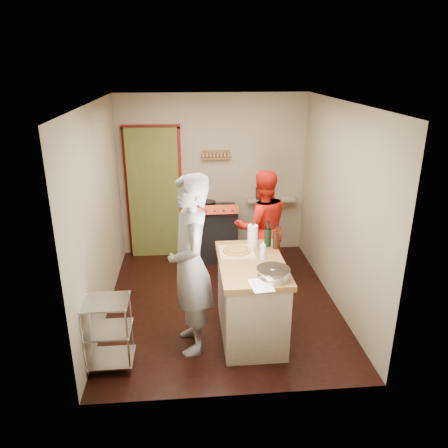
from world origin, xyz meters
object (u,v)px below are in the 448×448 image
(person_stripe, at_px, (191,266))
(person_red, at_px, (262,227))
(stove, at_px, (218,232))
(island, at_px, (251,296))
(wire_shelving, at_px, (108,331))

(person_stripe, height_order, person_red, person_stripe)
(stove, bearing_deg, person_stripe, -101.17)
(stove, height_order, person_red, person_red)
(stove, height_order, island, island)
(person_stripe, distance_m, person_red, 1.86)
(stove, relative_size, person_stripe, 0.50)
(wire_shelving, xyz_separation_m, island, (1.56, 0.47, 0.06))
(island, relative_size, person_stripe, 0.67)
(wire_shelving, relative_size, person_red, 0.48)
(island, relative_size, person_red, 0.81)
(wire_shelving, relative_size, person_stripe, 0.40)
(wire_shelving, height_order, island, island)
(stove, bearing_deg, person_red, -53.85)
(stove, xyz_separation_m, wire_shelving, (-1.33, -2.62, -0.01))
(stove, distance_m, island, 2.16)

